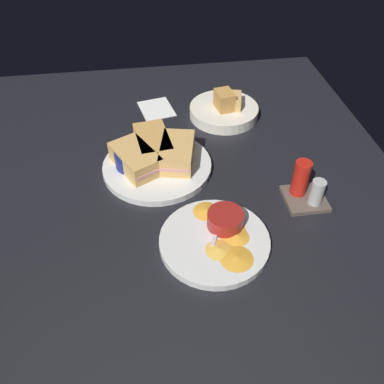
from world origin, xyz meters
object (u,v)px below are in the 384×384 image
object	(u,v)px
sandwich_half_near	(177,153)
spoon_by_gravy_ramekin	(220,220)
spoon_by_dark_ramekin	(158,163)
ramekin_light_gravy	(225,219)
condiment_caddy	(305,188)
ramekin_dark_sauce	(132,158)
sandwich_half_extra	(136,159)
plate_sandwich_main	(157,166)
plate_chips_companion	(214,241)
sandwich_half_far	(153,144)
bread_basket_rear	(224,110)

from	to	relation	value
sandwich_half_near	spoon_by_gravy_ramekin	xyz separation A→B (cm)	(21.20, 6.34, -2.04)
spoon_by_dark_ramekin	ramekin_light_gravy	size ratio (longest dim) A/B	1.34
spoon_by_gravy_ramekin	condiment_caddy	size ratio (longest dim) A/B	1.01
ramekin_dark_sauce	sandwich_half_extra	bearing A→B (deg)	47.90
ramekin_dark_sauce	spoon_by_gravy_ramekin	world-z (taller)	ramekin_dark_sauce
sandwich_half_near	ramekin_light_gravy	world-z (taller)	sandwich_half_near
sandwich_half_extra	ramekin_dark_sauce	distance (cm)	1.26
plate_sandwich_main	plate_chips_companion	xyz separation A→B (cm)	(25.10, 9.43, 0.00)
plate_chips_companion	sandwich_half_far	bearing A→B (deg)	-161.78
plate_sandwich_main	sandwich_half_far	bearing A→B (deg)	-174.58
plate_sandwich_main	ramekin_dark_sauce	distance (cm)	6.65
plate_sandwich_main	ramekin_dark_sauce	size ratio (longest dim) A/B	3.29
spoon_by_dark_ramekin	sandwich_half_near	bearing A→B (deg)	97.96
sandwich_half_far	ramekin_dark_sauce	xyz separation A→B (cm)	(4.60, -5.42, -0.15)
ramekin_light_gravy	sandwich_half_extra	bearing A→B (deg)	-141.16
sandwich_half_far	sandwich_half_extra	bearing A→B (deg)	-39.58
spoon_by_dark_ramekin	ramekin_light_gravy	world-z (taller)	ramekin_light_gravy
spoon_by_gravy_ramekin	bread_basket_rear	bearing A→B (deg)	167.07
plate_chips_companion	condiment_caddy	bearing A→B (deg)	114.08
spoon_by_dark_ramekin	plate_chips_companion	bearing A→B (deg)	20.49
sandwich_half_near	spoon_by_dark_ramekin	world-z (taller)	sandwich_half_near
ramekin_dark_sauce	spoon_by_gravy_ramekin	bearing A→B (deg)	39.19
sandwich_half_near	spoon_by_gravy_ramekin	world-z (taller)	sandwich_half_near
plate_chips_companion	condiment_caddy	world-z (taller)	condiment_caddy
sandwich_half_near	sandwich_half_far	world-z (taller)	same
sandwich_half_extra	spoon_by_dark_ramekin	bearing A→B (deg)	92.99
plate_sandwich_main	condiment_caddy	bearing A→B (deg)	64.10
ramekin_dark_sauce	sandwich_half_near	bearing A→B (deg)	90.54
plate_sandwich_main	spoon_by_dark_ramekin	distance (cm)	1.19
sandwich_half_extra	ramekin_dark_sauce	bearing A→B (deg)	-132.10
spoon_by_dark_ramekin	bread_basket_rear	bearing A→B (deg)	135.30
sandwich_half_far	condiment_caddy	bearing A→B (deg)	57.62
sandwich_half_far	spoon_by_dark_ramekin	bearing A→B (deg)	6.53
sandwich_half_extra	ramekin_light_gravy	size ratio (longest dim) A/B	2.02
sandwich_half_extra	ramekin_light_gravy	distance (cm)	27.37
ramekin_light_gravy	ramekin_dark_sauce	bearing A→B (deg)	-140.77
plate_chips_companion	spoon_by_gravy_ramekin	size ratio (longest dim) A/B	2.30
spoon_by_gravy_ramekin	condiment_caddy	bearing A→B (deg)	105.19
sandwich_half_near	spoon_by_gravy_ramekin	bearing A→B (deg)	16.66
sandwich_half_far	ramekin_light_gravy	distance (cm)	29.60
sandwich_half_extra	spoon_by_gravy_ramekin	xyz separation A→B (cm)	(20.26, 16.28, -2.04)
spoon_by_dark_ramekin	sandwich_half_extra	bearing A→B (deg)	-87.01
spoon_by_dark_ramekin	plate_chips_companion	world-z (taller)	spoon_by_dark_ramekin
bread_basket_rear	plate_chips_companion	bearing A→B (deg)	-13.97
ramekin_dark_sauce	spoon_by_dark_ramekin	world-z (taller)	ramekin_dark_sauce
spoon_by_gravy_ramekin	spoon_by_dark_ramekin	bearing A→B (deg)	-151.40
sandwich_half_far	spoon_by_gravy_ramekin	distance (cm)	28.34
sandwich_half_near	bread_basket_rear	xyz separation A→B (cm)	(-20.24, 15.86, -1.88)
sandwich_half_far	ramekin_dark_sauce	size ratio (longest dim) A/B	1.76
sandwich_half_near	ramekin_light_gravy	size ratio (longest dim) A/B	1.95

